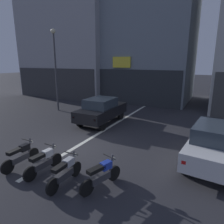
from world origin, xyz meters
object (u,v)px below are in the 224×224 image
object	(u,v)px
street_lamp	(55,62)
motorcycle_white_row_left_mid	(44,161)
motorcycle_black_row_leftmost	(21,155)
motorcycle_blue_row_right_mid	(102,174)
car_black_crossing_near	(101,110)
motorcycle_silver_row_centre	(65,171)
car_white_parked_kerbside	(216,144)

from	to	relation	value
street_lamp	motorcycle_white_row_left_mid	world-z (taller)	street_lamp
street_lamp	motorcycle_black_row_leftmost	distance (m)	9.77
motorcycle_black_row_leftmost	motorcycle_blue_row_right_mid	bearing A→B (deg)	4.61
car_black_crossing_near	motorcycle_silver_row_centre	world-z (taller)	car_black_crossing_near
motorcycle_white_row_left_mid	car_white_parked_kerbside	bearing A→B (deg)	32.74
car_white_parked_kerbside	motorcycle_black_row_leftmost	size ratio (longest dim) A/B	2.54
car_white_parked_kerbside	motorcycle_silver_row_centre	world-z (taller)	car_white_parked_kerbside
car_white_parked_kerbside	motorcycle_silver_row_centre	distance (m)	5.60
car_black_crossing_near	motorcycle_silver_row_centre	xyz separation A→B (m)	(2.38, -6.35, -0.43)
car_white_parked_kerbside	motorcycle_white_row_left_mid	xyz separation A→B (m)	(-5.37, -3.45, -0.43)
street_lamp	motorcycle_black_row_leftmost	world-z (taller)	street_lamp
car_black_crossing_near	motorcycle_blue_row_right_mid	xyz separation A→B (m)	(3.51, -5.95, -0.43)
car_white_parked_kerbside	car_black_crossing_near	bearing A→B (deg)	157.73
car_white_parked_kerbside	motorcycle_white_row_left_mid	bearing A→B (deg)	-147.26
motorcycle_white_row_left_mid	motorcycle_blue_row_right_mid	size ratio (longest dim) A/B	1.04
car_black_crossing_near	car_white_parked_kerbside	size ratio (longest dim) A/B	0.97
street_lamp	motorcycle_silver_row_centre	world-z (taller)	street_lamp
motorcycle_silver_row_centre	motorcycle_blue_row_right_mid	bearing A→B (deg)	19.38
car_white_parked_kerbside	street_lamp	bearing A→B (deg)	160.47
car_black_crossing_near	street_lamp	world-z (taller)	street_lamp
car_black_crossing_near	street_lamp	bearing A→B (deg)	164.29
street_lamp	motorcycle_silver_row_centre	distance (m)	11.19
street_lamp	motorcycle_black_row_leftmost	bearing A→B (deg)	-56.24
car_white_parked_kerbside	motorcycle_black_row_leftmost	world-z (taller)	car_white_parked_kerbside
motorcycle_blue_row_right_mid	car_black_crossing_near	bearing A→B (deg)	120.53
motorcycle_silver_row_centre	car_black_crossing_near	bearing A→B (deg)	110.57
motorcycle_black_row_leftmost	motorcycle_blue_row_right_mid	distance (m)	3.38
car_white_parked_kerbside	street_lamp	xyz separation A→B (m)	(-11.58, 4.11, 2.98)
car_black_crossing_near	motorcycle_black_row_leftmost	world-z (taller)	car_black_crossing_near
motorcycle_silver_row_centre	motorcycle_blue_row_right_mid	xyz separation A→B (m)	(1.13, 0.40, 0.00)
street_lamp	motorcycle_silver_row_centre	bearing A→B (deg)	-46.54
motorcycle_blue_row_right_mid	street_lamp	bearing A→B (deg)	139.04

